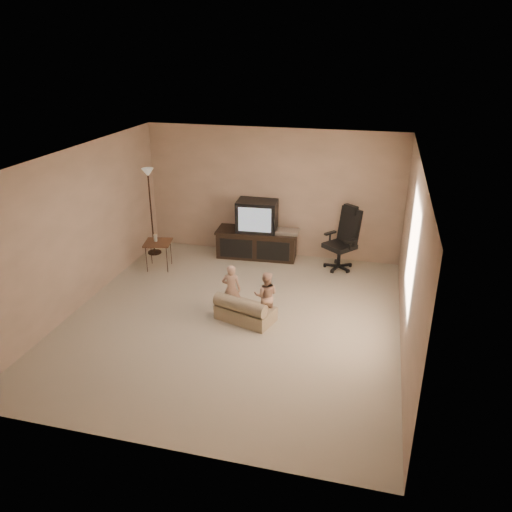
{
  "coord_description": "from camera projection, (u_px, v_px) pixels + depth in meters",
  "views": [
    {
      "loc": [
        1.99,
        -6.41,
        3.91
      ],
      "look_at": [
        0.22,
        0.6,
        0.83
      ],
      "focal_mm": 35.0,
      "sensor_mm": 36.0,
      "label": 1
    }
  ],
  "objects": [
    {
      "name": "tv_stand",
      "position": [
        257.0,
        234.0,
        9.79
      ],
      "size": [
        1.64,
        0.69,
        1.15
      ],
      "rotation": [
        0.0,
        0.0,
        0.06
      ],
      "color": "black",
      "rests_on": "floor"
    },
    {
      "name": "room_shell",
      "position": [
        231.0,
        226.0,
        7.1
      ],
      "size": [
        5.5,
        5.5,
        5.5
      ],
      "color": "white",
      "rests_on": "floor"
    },
    {
      "name": "office_chair",
      "position": [
        342.0,
        246.0,
        9.3
      ],
      "size": [
        0.78,
        0.78,
        1.21
      ],
      "rotation": [
        0.0,
        0.0,
        -0.68
      ],
      "color": "black",
      "rests_on": "floor"
    },
    {
      "name": "floor",
      "position": [
        233.0,
        319.0,
        7.7
      ],
      "size": [
        5.5,
        5.5,
        0.0
      ],
      "primitive_type": "plane",
      "color": "#AFA58B",
      "rests_on": "ground"
    },
    {
      "name": "toddler_left",
      "position": [
        231.0,
        289.0,
        7.73
      ],
      "size": [
        0.32,
        0.24,
        0.82
      ],
      "primitive_type": "imported",
      "rotation": [
        0.0,
        0.0,
        3.23
      ],
      "color": "tan",
      "rests_on": "floor"
    },
    {
      "name": "floor_lamp",
      "position": [
        149.0,
        192.0,
        9.63
      ],
      "size": [
        0.27,
        0.27,
        1.74
      ],
      "color": "black",
      "rests_on": "floor"
    },
    {
      "name": "side_table",
      "position": [
        158.0,
        243.0,
        9.26
      ],
      "size": [
        0.57,
        0.57,
        0.71
      ],
      "rotation": [
        0.0,
        0.0,
        0.21
      ],
      "color": "brown",
      "rests_on": "floor"
    },
    {
      "name": "toddler_right",
      "position": [
        266.0,
        296.0,
        7.58
      ],
      "size": [
        0.4,
        0.26,
        0.77
      ],
      "primitive_type": "imported",
      "rotation": [
        0.0,
        0.0,
        3.29
      ],
      "color": "tan",
      "rests_on": "floor"
    },
    {
      "name": "child_sofa",
      "position": [
        244.0,
        311.0,
        7.58
      ],
      "size": [
        0.97,
        0.72,
        0.42
      ],
      "rotation": [
        0.0,
        0.0,
        -0.3
      ],
      "color": "gray",
      "rests_on": "floor"
    }
  ]
}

